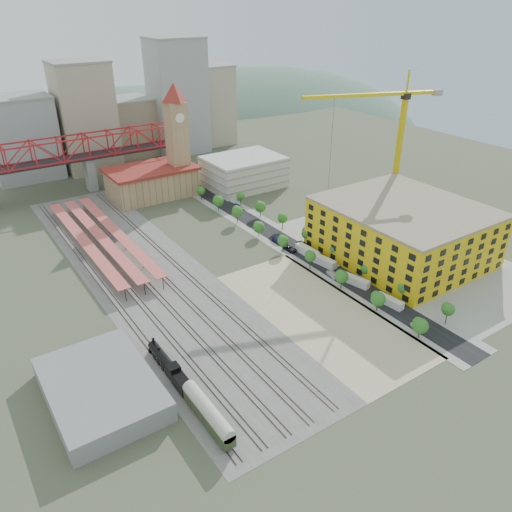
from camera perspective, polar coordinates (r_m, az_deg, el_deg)
ground at (r=166.80m, az=1.20°, el=-1.06°), size 400.00×400.00×0.00m
ballast_strip at (r=165.89m, az=-12.60°, el=-1.95°), size 36.00×165.00×0.06m
dirt_lot at (r=143.63m, az=7.14°, el=-6.50°), size 28.00×67.00×0.06m
street_asphalt at (r=185.96m, az=2.59°, el=2.12°), size 12.00×170.00×0.06m
sidewalk_west at (r=183.06m, az=1.20°, el=1.70°), size 3.00×170.00×0.04m
sidewalk_east at (r=189.00m, az=3.94°, el=2.52°), size 3.00×170.00×0.04m
construction_pad at (r=181.84m, az=16.61°, el=0.28°), size 50.00×90.00×0.06m
rail_tracks at (r=165.32m, az=-13.17°, el=-2.08°), size 26.56×160.00×0.18m
platform_canopies at (r=186.35m, az=-17.39°, el=2.21°), size 16.00×80.00×4.12m
station_hall at (r=228.66m, az=-11.83°, el=8.34°), size 38.00×24.00×13.10m
clock_tower at (r=225.74m, az=-9.07°, el=14.17°), size 12.00×12.00×52.00m
parking_garage at (r=236.09m, az=-1.40°, el=9.62°), size 34.00×26.00×14.00m
truss_bridge at (r=240.11m, az=-18.80°, el=11.45°), size 94.00×9.60×25.60m
construction_building at (r=175.73m, az=16.38°, el=2.75°), size 44.60×50.60×18.80m
warehouse at (r=119.90m, az=-17.31°, el=-14.27°), size 22.00×32.00×5.00m
street_trees at (r=178.88m, az=4.48°, el=0.96°), size 15.40×124.40×8.00m
skyline at (r=283.26m, az=-14.76°, el=15.14°), size 133.00×46.00×60.00m
distant_hills at (r=431.62m, az=-13.99°, el=5.13°), size 647.00×264.00×227.00m
locomotive at (r=123.33m, az=-10.03°, el=-12.21°), size 2.73×21.09×5.27m
coach at (r=109.22m, az=-5.48°, el=-17.52°), size 3.03×17.57×5.52m
tower_crane at (r=197.64m, az=15.32°, el=13.58°), size 50.73×20.33×57.01m
site_trailer_a at (r=150.62m, az=15.03°, el=-5.04°), size 3.38×8.79×2.34m
site_trailer_b at (r=158.42m, az=11.35°, el=-2.81°), size 4.41×9.31×2.47m
site_trailer_c at (r=167.92m, az=7.72°, el=-0.61°), size 3.92×9.83×2.62m
site_trailer_d at (r=173.55m, az=5.88°, el=0.52°), size 2.93×10.25×2.79m
car_0 at (r=142.53m, az=17.92°, el=-7.76°), size 2.37×4.48×1.45m
car_1 at (r=161.38m, az=8.71°, el=-2.14°), size 2.48×5.09×1.61m
car_2 at (r=176.33m, az=3.87°, el=0.85°), size 3.01×5.87×1.58m
car_3 at (r=181.69m, az=2.44°, el=1.73°), size 2.32×5.29×1.51m
car_4 at (r=160.66m, az=12.05°, el=-2.61°), size 2.58×4.89×1.58m
car_5 at (r=168.57m, az=8.99°, el=-0.84°), size 1.60×4.06×1.32m
car_6 at (r=179.56m, az=5.44°, el=1.30°), size 3.05×5.77×1.55m
car_7 at (r=212.42m, az=-2.07°, el=5.68°), size 2.00×4.55×1.30m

